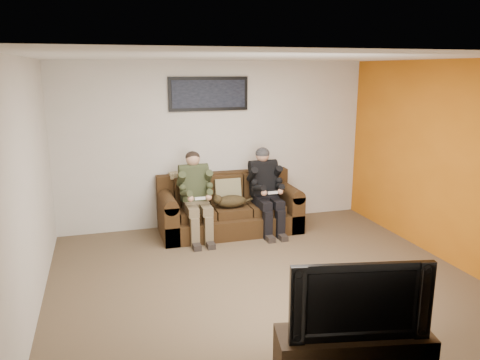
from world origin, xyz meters
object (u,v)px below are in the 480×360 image
object	(u,v)px
television	(357,296)
tv_stand	(353,354)
person_right	(266,186)
cat	(230,201)
person_left	(196,191)
framed_poster	(209,94)
sofa	(228,210)

from	to	relation	value
television	tv_stand	bearing A→B (deg)	0.00
person_right	cat	bearing A→B (deg)	-177.14
tv_stand	cat	bearing A→B (deg)	102.45
tv_stand	television	distance (m)	0.52
television	person_left	bearing A→B (deg)	110.63
person_right	tv_stand	world-z (taller)	person_right
person_right	framed_poster	distance (m)	1.67
sofa	tv_stand	distance (m)	3.78
tv_stand	framed_poster	bearing A→B (deg)	104.66
framed_poster	person_right	bearing A→B (deg)	-37.14
person_left	television	bearing A→B (deg)	-81.00
person_left	cat	bearing A→B (deg)	-3.16
person_right	tv_stand	xyz separation A→B (m)	(-0.53, -3.60, -0.52)
person_right	framed_poster	size ratio (longest dim) A/B	1.03
person_right	tv_stand	distance (m)	3.67
framed_poster	tv_stand	distance (m)	4.58
sofa	person_left	distance (m)	0.70
person_right	cat	xyz separation A→B (m)	(-0.58, -0.03, -0.19)
sofa	framed_poster	xyz separation A→B (m)	(-0.20, 0.39, 1.77)
framed_poster	television	bearing A→B (deg)	-86.97
cat	framed_poster	size ratio (longest dim) A/B	0.53
sofa	person_left	size ratio (longest dim) A/B	1.66
person_right	framed_poster	xyz separation A→B (m)	(-0.75, 0.57, 1.38)
person_left	television	world-z (taller)	person_left
cat	television	size ratio (longest dim) A/B	0.58
sofa	tv_stand	xyz separation A→B (m)	(0.02, -3.78, -0.13)
person_left	sofa	bearing A→B (deg)	17.99
tv_stand	television	xyz separation A→B (m)	(0.00, 0.00, 0.52)
framed_poster	television	distance (m)	4.39
sofa	television	distance (m)	3.80
person_left	tv_stand	distance (m)	3.68
sofa	person_right	xyz separation A→B (m)	(0.55, -0.18, 0.39)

